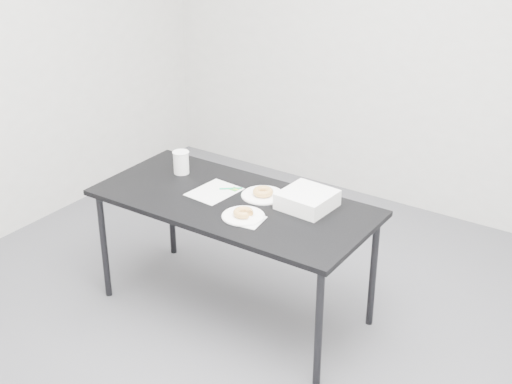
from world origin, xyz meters
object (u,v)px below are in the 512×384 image
Objects in this scene: plate_far at (263,195)px; bakery_box at (307,200)px; donut_near at (243,213)px; donut_far at (263,192)px; coffee_cup at (181,162)px; pen at (231,188)px; plate_near at (243,216)px; table at (233,209)px; scorecard at (214,192)px.

plate_far is 0.28m from bakery_box.
donut_far is at bearing 101.67° from donut_near.
donut_far reaches higher than plate_far.
donut_far is 0.83× the size of coffee_cup.
pen is 1.21× the size of donut_near.
bakery_box reaches higher than plate_near.
donut_far is (-0.06, 0.28, 0.02)m from plate_near.
table is 0.22m from plate_near.
bakery_box reaches higher than donut_near.
scorecard is 1.22× the size of plate_near.
pen reaches higher than scorecard.
scorecard is 0.56m from bakery_box.
coffee_cup is at bearing -174.53° from bakery_box.
coffee_cup is 0.52× the size of bakery_box.
plate_near is 0.28m from plate_far.
table is at bearing -15.18° from coffee_cup.
plate_far is (0.11, 0.14, 0.06)m from table.
scorecard is at bearing -17.58° from coffee_cup.
donut_near reaches higher than table.
coffee_cup is at bearing 157.62° from donut_near.
donut_near is 0.44× the size of plate_far.
coffee_cup reaches higher than plate_far.
bakery_box is at bearing 2.00° from coffee_cup.
coffee_cup is 0.87m from bakery_box.
scorecard reaches higher than table.
scorecard is 1.15× the size of plate_far.
pen is at bearing -170.45° from donut_far.
donut_near is at bearing -22.08° from scorecard.
coffee_cup is (-0.33, 0.10, 0.07)m from scorecard.
table is 6.49× the size of plate_far.
donut_far reaches higher than scorecard.
coffee_cup reaches higher than bakery_box.
plate_near is (0.26, -0.24, -0.00)m from pen.
table is at bearing -86.38° from pen.
plate_far is 2.13× the size of donut_far.
donut_near is at bearing -123.36° from bakery_box.
table is 0.17m from scorecard.
bakery_box is at bearing 22.40° from table.
pen reaches higher than table.
plate_near is 0.86× the size of bakery_box.
plate_near is 2.13× the size of donut_near.
donut_far is (0.20, 0.03, 0.02)m from pen.
pen is 0.35m from donut_near.
donut_far is at bearing 0.00° from plate_far.
donut_near reaches higher than plate_near.
donut_near is (0.00, 0.00, 0.02)m from plate_near.
pen reaches higher than plate_far.
pen is 0.39m from coffee_cup.
plate_far is 0.91× the size of bakery_box.
table is at bearing -5.09° from scorecard.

